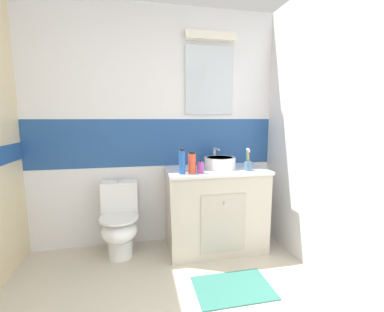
{
  "coord_description": "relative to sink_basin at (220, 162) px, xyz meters",
  "views": [
    {
      "loc": [
        -0.2,
        -0.4,
        1.36
      ],
      "look_at": [
        0.29,
        1.91,
        1.02
      ],
      "focal_mm": 24.45,
      "sensor_mm": 36.0,
      "label": 1
    }
  ],
  "objects": [
    {
      "name": "wall_right_plain",
      "position": [
        0.72,
        -0.93,
        0.34
      ],
      "size": [
        0.1,
        3.48,
        2.5
      ],
      "primitive_type": "cube",
      "color": "white",
      "rests_on": "ground_plane"
    },
    {
      "name": "vanity_cabinet",
      "position": [
        -0.05,
        -0.01,
        -0.49
      ],
      "size": [
        1.01,
        0.58,
        0.85
      ],
      "color": "beige",
      "rests_on": "ground_plane"
    },
    {
      "name": "toilet",
      "position": [
        -1.02,
        0.02,
        -0.56
      ],
      "size": [
        0.37,
        0.5,
        0.74
      ],
      "color": "white",
      "rests_on": "ground_plane"
    },
    {
      "name": "bath_mat",
      "position": [
        -0.1,
        -0.71,
        -0.91
      ],
      "size": [
        0.62,
        0.42,
        0.01
      ],
      "primitive_type": "cube",
      "color": "#337266",
      "rests_on": "ground_plane"
    },
    {
      "name": "soap_dispenser",
      "position": [
        -0.25,
        -0.19,
        -0.01
      ],
      "size": [
        0.06,
        0.06,
        0.15
      ],
      "color": "#993F99",
      "rests_on": "vanity_cabinet"
    },
    {
      "name": "wall_back_tiled",
      "position": [
        -0.62,
        0.32,
        0.35
      ],
      "size": [
        3.2,
        0.2,
        2.5
      ],
      "color": "white",
      "rests_on": "ground_plane"
    },
    {
      "name": "toothbrush_cup",
      "position": [
        0.23,
        -0.18,
        -0.0
      ],
      "size": [
        0.07,
        0.07,
        0.22
      ],
      "color": "#4C7299",
      "rests_on": "vanity_cabinet"
    },
    {
      "name": "shampoo_bottle_tall",
      "position": [
        -0.43,
        -0.2,
        0.05
      ],
      "size": [
        0.06,
        0.06,
        0.23
      ],
      "color": "#2659B2",
      "rests_on": "vanity_cabinet"
    },
    {
      "name": "mouthwash_bottle",
      "position": [
        -0.33,
        -0.18,
        0.04
      ],
      "size": [
        0.07,
        0.07,
        0.2
      ],
      "color": "#D84C33",
      "rests_on": "vanity_cabinet"
    },
    {
      "name": "sink_basin",
      "position": [
        0.0,
        0.0,
        0.0
      ],
      "size": [
        0.32,
        0.37,
        0.2
      ],
      "color": "white",
      "rests_on": "vanity_cabinet"
    }
  ]
}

